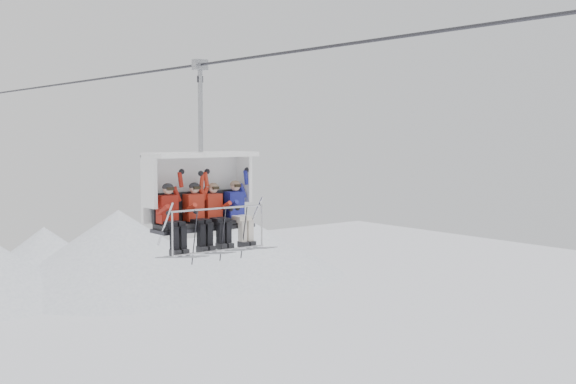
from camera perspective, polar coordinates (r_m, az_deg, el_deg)
haul_cable at (r=13.05m, az=0.00°, el=10.98°), size 0.06×50.00×0.06m
chairlift_carrier at (r=15.55m, az=-7.12°, el=0.25°), size 2.39×1.17×3.98m
skier_far_left at (r=14.90m, az=-9.28°, el=-1.85°), size 0.39×1.69×1.56m
skier_center_left at (r=15.21m, az=-7.22°, el=-1.72°), size 0.38×1.69×1.54m
skier_center_right at (r=15.46m, az=-5.73°, el=-1.65°), size 0.37×1.69×1.50m
skier_far_right at (r=15.77m, az=-4.01°, el=-1.47°), size 0.38×1.69×1.54m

